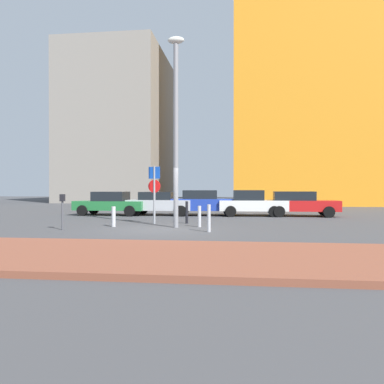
# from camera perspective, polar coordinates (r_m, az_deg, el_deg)

# --- Properties ---
(ground_plane) EXTENTS (120.00, 120.00, 0.00)m
(ground_plane) POSITION_cam_1_polar(r_m,az_deg,el_deg) (15.60, -4.69, -5.52)
(ground_plane) COLOR #424244
(sidewalk_brick) EXTENTS (40.00, 4.47, 0.14)m
(sidewalk_brick) POSITION_cam_1_polar(r_m,az_deg,el_deg) (9.49, -12.63, -9.02)
(sidewalk_brick) COLOR brown
(sidewalk_brick) RESTS_ON ground
(parked_car_green) EXTENTS (4.39, 2.04, 1.45)m
(parked_car_green) POSITION_cam_1_polar(r_m,az_deg,el_deg) (24.32, -11.82, -1.61)
(parked_car_green) COLOR #237238
(parked_car_green) RESTS_ON ground
(parked_car_silver) EXTENTS (3.96, 2.02, 1.43)m
(parked_car_silver) POSITION_cam_1_polar(r_m,az_deg,el_deg) (23.82, -4.78, -1.61)
(parked_car_silver) COLOR #B7BABF
(parked_car_silver) RESTS_ON ground
(parked_car_blue) EXTENTS (4.19, 2.14, 1.53)m
(parked_car_blue) POSITION_cam_1_polar(r_m,az_deg,el_deg) (23.52, 1.80, -1.54)
(parked_car_blue) COLOR #1E389E
(parked_car_blue) RESTS_ON ground
(parked_car_white) EXTENTS (4.13, 2.16, 1.54)m
(parked_car_white) POSITION_cam_1_polar(r_m,az_deg,el_deg) (23.43, 8.84, -1.61)
(parked_car_white) COLOR white
(parked_car_white) RESTS_ON ground
(parked_car_red) EXTENTS (4.48, 2.00, 1.47)m
(parked_car_red) POSITION_cam_1_polar(r_m,az_deg,el_deg) (23.69, 15.29, -1.60)
(parked_car_red) COLOR red
(parked_car_red) RESTS_ON ground
(parking_sign_post) EXTENTS (0.60, 0.12, 2.68)m
(parking_sign_post) POSITION_cam_1_polar(r_m,az_deg,el_deg) (18.10, -5.55, 0.64)
(parking_sign_post) COLOR gray
(parking_sign_post) RESTS_ON ground
(parking_meter) EXTENTS (0.18, 0.14, 1.41)m
(parking_meter) POSITION_cam_1_polar(r_m,az_deg,el_deg) (16.20, -18.49, -2.07)
(parking_meter) COLOR #4C4C51
(parking_meter) RESTS_ON ground
(street_lamp) EXTENTS (0.70, 0.36, 8.00)m
(street_lamp) POSITION_cam_1_polar(r_m,az_deg,el_deg) (16.56, -2.38, 10.94)
(street_lamp) COLOR gray
(street_lamp) RESTS_ON ground
(traffic_bollard_near) EXTENTS (0.14, 0.14, 0.90)m
(traffic_bollard_near) POSITION_cam_1_polar(r_m,az_deg,el_deg) (16.51, 1.09, -3.61)
(traffic_bollard_near) COLOR #B7B7BC
(traffic_bollard_near) RESTS_ON ground
(traffic_bollard_mid) EXTENTS (0.13, 0.13, 1.04)m
(traffic_bollard_mid) POSITION_cam_1_polar(r_m,az_deg,el_deg) (14.67, 2.50, -3.87)
(traffic_bollard_mid) COLOR #B7B7BC
(traffic_bollard_mid) RESTS_ON ground
(traffic_bollard_far) EXTENTS (0.13, 0.13, 1.04)m
(traffic_bollard_far) POSITION_cam_1_polar(r_m,az_deg,el_deg) (18.19, -0.77, -3.01)
(traffic_bollard_far) COLOR black
(traffic_bollard_far) RESTS_ON ground
(traffic_bollard_edge) EXTENTS (0.18, 0.18, 0.87)m
(traffic_bollard_edge) POSITION_cam_1_polar(r_m,az_deg,el_deg) (17.01, -11.45, -3.56)
(traffic_bollard_edge) COLOR #B7B7BC
(traffic_bollard_edge) RESTS_ON ground
(building_colorful_midrise) EXTENTS (17.10, 14.42, 30.32)m
(building_colorful_midrise) POSITION_cam_1_polar(r_m,az_deg,el_deg) (46.04, 17.52, 17.58)
(building_colorful_midrise) COLOR orange
(building_colorful_midrise) RESTS_ON ground
(building_under_construction) EXTENTS (11.48, 14.20, 18.59)m
(building_under_construction) POSITION_cam_1_polar(r_m,az_deg,el_deg) (50.58, -10.65, 9.22)
(building_under_construction) COLOR gray
(building_under_construction) RESTS_ON ground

